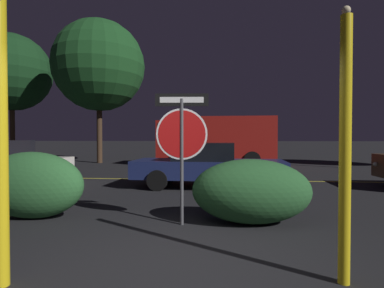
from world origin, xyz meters
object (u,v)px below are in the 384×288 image
(stop_sign, at_px, (182,133))
(street_lamp, at_px, (345,66))
(hedge_bush_2, at_px, (251,191))
(passing_car_2, at_px, (208,165))
(hedge_bush_1, at_px, (32,185))
(yellow_pole_right, at_px, (345,150))
(delivery_truck, at_px, (213,138))
(tree_2, at_px, (12,73))
(tree_1, at_px, (99,66))

(stop_sign, distance_m, street_lamp, 13.22)
(hedge_bush_2, distance_m, passing_car_2, 3.92)
(hedge_bush_1, xyz_separation_m, passing_car_2, (3.17, 3.86, 0.06))
(passing_car_2, bearing_deg, yellow_pole_right, 18.01)
(stop_sign, height_order, delivery_truck, delivery_truck)
(hedge_bush_2, distance_m, tree_2, 21.02)
(street_lamp, bearing_deg, yellow_pole_right, -111.53)
(stop_sign, xyz_separation_m, delivery_truck, (0.27, 11.24, -0.11))
(hedge_bush_1, bearing_deg, yellow_pole_right, -23.35)
(delivery_truck, bearing_deg, yellow_pole_right, -171.65)
(hedge_bush_2, distance_m, delivery_truck, 11.10)
(stop_sign, distance_m, hedge_bush_2, 1.61)
(stop_sign, distance_m, tree_2, 20.08)
(tree_1, bearing_deg, delivery_truck, -8.68)
(hedge_bush_1, bearing_deg, tree_1, 107.13)
(yellow_pole_right, bearing_deg, hedge_bush_1, 156.65)
(hedge_bush_1, bearing_deg, passing_car_2, 50.62)
(tree_2, bearing_deg, passing_car_2, -36.02)
(passing_car_2, distance_m, tree_2, 17.95)
(delivery_truck, bearing_deg, passing_car_2, -178.93)
(hedge_bush_2, bearing_deg, street_lamp, 61.31)
(hedge_bush_2, height_order, delivery_truck, delivery_truck)
(yellow_pole_right, distance_m, passing_car_2, 6.23)
(hedge_bush_2, bearing_deg, hedge_bush_1, -179.20)
(yellow_pole_right, relative_size, delivery_truck, 0.45)
(yellow_pole_right, bearing_deg, passing_car_2, 105.81)
(hedge_bush_1, bearing_deg, hedge_bush_2, 0.80)
(passing_car_2, distance_m, tree_1, 11.95)
(passing_car_2, bearing_deg, tree_2, -123.82)
(hedge_bush_1, relative_size, tree_1, 0.24)
(stop_sign, xyz_separation_m, tree_2, (-13.60, 14.11, 4.38))
(yellow_pole_right, relative_size, street_lamp, 0.34)
(street_lamp, bearing_deg, hedge_bush_2, -118.69)
(stop_sign, bearing_deg, tree_1, 113.85)
(yellow_pole_right, xyz_separation_m, tree_1, (-8.60, 14.23, 4.45))
(stop_sign, distance_m, hedge_bush_1, 3.06)
(hedge_bush_1, distance_m, street_lamp, 15.09)
(stop_sign, bearing_deg, tree_2, 129.44)
(yellow_pole_right, bearing_deg, delivery_truck, 97.32)
(hedge_bush_1, xyz_separation_m, street_lamp, (9.84, 10.52, 4.52))
(stop_sign, bearing_deg, delivery_truck, 84.11)
(hedge_bush_2, height_order, street_lamp, street_lamp)
(delivery_truck, distance_m, street_lamp, 7.62)
(delivery_truck, distance_m, tree_2, 14.86)
(delivery_truck, distance_m, tree_1, 8.23)
(street_lamp, bearing_deg, tree_1, 173.23)
(hedge_bush_2, height_order, tree_1, tree_1)
(delivery_truck, bearing_deg, tree_2, 79.32)
(street_lamp, bearing_deg, passing_car_2, -135.03)
(stop_sign, xyz_separation_m, hedge_bush_1, (-2.89, 0.16, -0.97))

